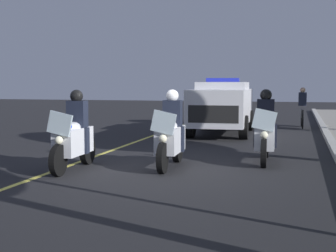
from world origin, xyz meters
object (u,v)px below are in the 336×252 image
(police_motorcycle_lead_right, at_px, (171,136))
(police_motorcycle_trailing, at_px, (265,133))
(police_suv, at_px, (222,105))
(police_motorcycle_lead_left, at_px, (74,137))
(cyclist_background, at_px, (302,108))

(police_motorcycle_lead_right, xyz_separation_m, police_motorcycle_trailing, (-1.25, 1.97, 0.00))
(police_suv, bearing_deg, police_motorcycle_trailing, 17.84)
(police_motorcycle_lead_left, xyz_separation_m, police_motorcycle_lead_right, (-0.83, 1.93, 0.00))
(police_motorcycle_lead_left, bearing_deg, police_suv, 166.64)
(police_suv, bearing_deg, cyclist_background, 139.67)
(police_motorcycle_lead_left, height_order, cyclist_background, police_motorcycle_lead_left)
(police_motorcycle_lead_right, bearing_deg, police_suv, 179.93)
(police_motorcycle_lead_left, height_order, police_motorcycle_lead_right, same)
(cyclist_background, bearing_deg, police_motorcycle_lead_left, -22.59)
(police_motorcycle_trailing, bearing_deg, police_suv, -162.16)
(police_motorcycle_lead_right, bearing_deg, police_motorcycle_lead_left, -66.75)
(cyclist_background, bearing_deg, police_motorcycle_lead_right, -15.00)
(police_motorcycle_lead_left, bearing_deg, police_motorcycle_trailing, 118.08)
(police_motorcycle_lead_left, bearing_deg, cyclist_background, 157.41)
(police_motorcycle_trailing, bearing_deg, cyclist_background, 174.56)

